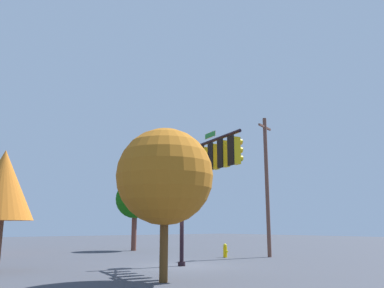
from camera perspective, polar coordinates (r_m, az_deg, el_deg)
ground_plane at (r=20.05m, az=-1.50°, el=-17.12°), size 120.00×120.00×0.00m
signal_pole_assembly at (r=18.38m, az=1.37°, el=-3.45°), size 5.85×1.75×6.28m
utility_pole at (r=26.16m, az=10.70°, el=-5.46°), size 0.64×1.76×8.93m
fire_hydrant at (r=25.35m, az=4.79°, el=-15.01°), size 0.33×0.24×0.83m
tree_near at (r=14.42m, az=-3.93°, el=-4.68°), size 3.50×3.50×5.41m
tree_mid at (r=32.53m, az=-8.20°, el=-7.88°), size 3.07×3.07×5.57m
tree_far at (r=19.33m, az=-25.56°, el=-5.37°), size 2.78×2.78×5.22m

